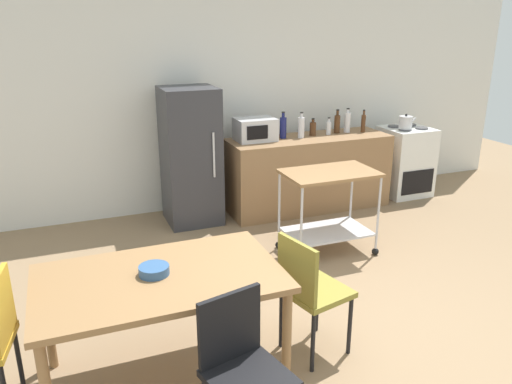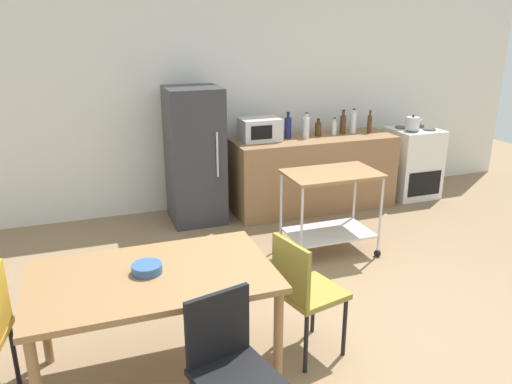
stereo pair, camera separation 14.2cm
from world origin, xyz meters
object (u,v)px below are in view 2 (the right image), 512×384
object	(u,v)px
chair_black	(229,364)
bottle_olive_oil	(343,124)
bottle_sparkling_water	(370,124)
kettle	(413,123)
kitchen_cart	(331,199)
bottle_wine	(288,127)
refrigerator	(195,156)
fruit_bowl	(147,269)
microwave	(260,129)
dining_table	(153,285)
chair_olive	(304,289)
bottle_soda	(306,127)
bottle_sesame_oil	(334,128)
bottle_soy_sauce	(353,123)
bottle_hot_sauce	(318,129)
stove_oven	(412,162)

from	to	relation	value
chair_black	bottle_olive_oil	xyz separation A→B (m)	(2.48, 3.33, 0.50)
bottle_sparkling_water	kettle	world-z (taller)	bottle_sparkling_water
kettle	kitchen_cart	bearing A→B (deg)	-146.61
bottle_olive_oil	bottle_sparkling_water	world-z (taller)	bottle_olive_oil
bottle_wine	bottle_olive_oil	bearing A→B (deg)	1.52
refrigerator	kettle	xyz separation A→B (m)	(2.78, -0.18, 0.23)
bottle_sparkling_water	fruit_bowl	bearing A→B (deg)	-141.06
microwave	bottle_sparkling_water	bearing A→B (deg)	-2.87
dining_table	bottle_wine	size ratio (longest dim) A/B	4.76
dining_table	chair_olive	distance (m)	1.00
bottle_soda	fruit_bowl	world-z (taller)	bottle_soda
kitchen_cart	bottle_soda	bearing A→B (deg)	76.43
microwave	bottle_wine	distance (m)	0.35
bottle_sesame_oil	bottle_olive_oil	xyz separation A→B (m)	(0.14, 0.04, 0.03)
kettle	bottle_soy_sauce	bearing A→B (deg)	167.98
bottle_soda	bottle_sparkling_water	bearing A→B (deg)	0.10
bottle_olive_oil	bottle_sparkling_water	size ratio (longest dim) A/B	1.03
bottle_olive_oil	bottle_soy_sauce	distance (m)	0.14
microwave	bottle_wine	size ratio (longest dim) A/B	1.46
microwave	bottle_hot_sauce	size ratio (longest dim) A/B	2.19
bottle_sesame_oil	kettle	world-z (taller)	bottle_sesame_oil
chair_olive	kettle	xyz separation A→B (m)	(2.68, 2.56, 0.48)
microwave	kettle	distance (m)	2.01
bottle_soy_sauce	kettle	distance (m)	0.78
dining_table	bottle_sparkling_water	xyz separation A→B (m)	(3.09, 2.54, 0.35)
bottle_hot_sauce	chair_black	bearing A→B (deg)	-122.76
kitchen_cart	fruit_bowl	xyz separation A→B (m)	(-1.95, -1.28, 0.21)
kitchen_cart	bottle_soy_sauce	bearing A→B (deg)	53.28
dining_table	microwave	distance (m)	3.12
chair_olive	fruit_bowl	bearing A→B (deg)	68.61
refrigerator	bottle_soda	bearing A→B (deg)	-3.71
chair_olive	bottle_sesame_oil	size ratio (longest dim) A/B	4.20
bottle_soda	bottle_hot_sauce	size ratio (longest dim) A/B	1.47
chair_black	bottle_wine	xyz separation A→B (m)	(1.73, 3.31, 0.51)
bottle_hot_sauce	kettle	distance (m)	1.26
refrigerator	microwave	bearing A→B (deg)	-1.02
bottle_hot_sauce	bottle_sesame_oil	world-z (taller)	bottle_sesame_oil
fruit_bowl	dining_table	bearing A→B (deg)	-44.39
stove_oven	bottle_wine	world-z (taller)	bottle_wine
bottle_sparkling_water	bottle_soda	bearing A→B (deg)	-179.90
bottle_soda	bottle_sesame_oil	world-z (taller)	bottle_soda
refrigerator	bottle_olive_oil	bearing A→B (deg)	-0.09
chair_olive	bottle_sparkling_water	distance (m)	3.42
fruit_bowl	bottle_hot_sauce	bearing A→B (deg)	46.62
bottle_soda	kettle	distance (m)	1.44
dining_table	bottle_hot_sauce	size ratio (longest dim) A/B	7.14
bottle_wine	bottle_sparkling_water	bearing A→B (deg)	-3.34
microwave	fruit_bowl	distance (m)	3.10
kitchen_cart	bottle_sesame_oil	distance (m)	1.52
bottle_wine	bottle_hot_sauce	world-z (taller)	bottle_wine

